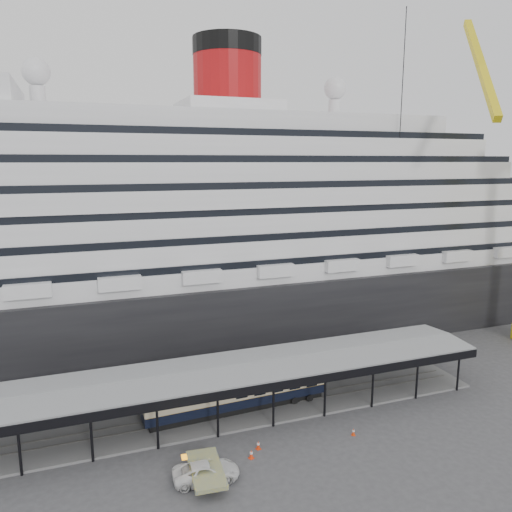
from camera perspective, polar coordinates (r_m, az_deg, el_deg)
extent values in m
plane|color=#3C3C3F|center=(51.51, -0.77, -19.87)|extent=(200.00, 200.00, 0.00)
cube|color=black|center=(78.18, -8.66, -5.11)|extent=(130.00, 30.00, 10.00)
cylinder|color=#A70D10|center=(77.98, -3.28, 19.00)|extent=(10.00, 10.00, 9.00)
cylinder|color=black|center=(78.90, -3.32, 22.77)|extent=(10.10, 10.10, 2.50)
sphere|color=silver|center=(74.72, -23.85, 18.73)|extent=(3.60, 3.60, 3.60)
sphere|color=silver|center=(85.03, 9.04, 18.41)|extent=(3.60, 3.60, 3.60)
cube|color=slate|center=(55.58, -2.57, -17.28)|extent=(56.00, 8.00, 0.24)
cube|color=slate|center=(54.90, -2.33, -17.47)|extent=(54.00, 0.08, 0.10)
cube|color=slate|center=(56.11, -2.80, -16.81)|extent=(54.00, 0.08, 0.10)
cube|color=black|center=(49.81, -0.98, -15.19)|extent=(56.00, 0.18, 0.90)
cube|color=black|center=(57.64, -4.00, -11.47)|extent=(56.00, 0.18, 0.90)
cube|color=slate|center=(53.39, -2.62, -12.49)|extent=(56.00, 9.00, 0.24)
cube|color=yellow|center=(79.39, 24.29, 19.27)|extent=(11.42, 18.78, 16.80)
cylinder|color=black|center=(76.65, 15.87, 8.41)|extent=(0.12, 0.12, 47.21)
imported|color=white|center=(45.54, -5.71, -23.32)|extent=(5.77, 3.03, 1.55)
cube|color=black|center=(55.51, -2.08, -16.80)|extent=(19.32, 3.14, 0.64)
cube|color=black|center=(55.13, -2.08, -16.05)|extent=(20.25, 3.55, 1.01)
cube|color=beige|center=(54.64, -2.09, -15.02)|extent=(20.26, 3.59, 1.19)
cube|color=black|center=(54.31, -2.10, -14.28)|extent=(20.25, 3.55, 0.37)
cube|color=red|center=(49.59, 0.26, -21.17)|extent=(0.53, 0.53, 0.03)
cone|color=red|center=(49.37, 0.26, -20.76)|extent=(0.45, 0.45, 0.82)
cylinder|color=white|center=(49.33, 0.26, -20.69)|extent=(0.26, 0.26, 0.16)
cube|color=#F9360D|center=(48.36, -0.55, -22.09)|extent=(0.56, 0.56, 0.03)
cone|color=#F9360D|center=(48.13, -0.55, -21.68)|extent=(0.47, 0.47, 0.82)
cylinder|color=white|center=(48.09, -0.55, -21.60)|extent=(0.26, 0.26, 0.16)
cube|color=red|center=(52.49, 11.06, -19.44)|extent=(0.50, 0.50, 0.03)
cone|color=red|center=(52.31, 11.07, -19.10)|extent=(0.42, 0.42, 0.71)
cylinder|color=white|center=(52.28, 11.07, -19.03)|extent=(0.23, 0.23, 0.14)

